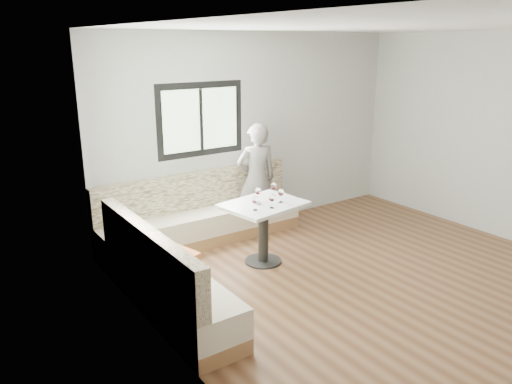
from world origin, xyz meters
The scene contains 10 objects.
room centered at (-0.08, 0.08, 1.41)m, with size 5.01×5.01×2.81m.
banquette centered at (-1.59, 1.63, 0.33)m, with size 2.90×2.80×0.95m.
table centered at (-0.75, 1.23, 0.58)m, with size 1.05×0.88×0.78m.
person centered at (-0.21, 2.16, 0.79)m, with size 0.58×0.38×1.58m, color slate.
olive_ramekin centered at (-0.84, 1.26, 0.80)m, with size 0.10×0.10×0.04m.
wine_glass_a centered at (-0.99, 1.07, 0.90)m, with size 0.08×0.08×0.17m.
wine_glass_b centered at (-0.78, 1.03, 0.90)m, with size 0.08×0.08×0.17m.
wine_glass_c centered at (-0.56, 1.14, 0.90)m, with size 0.08×0.08×0.17m.
wine_glass_d centered at (-0.76, 1.34, 0.90)m, with size 0.08×0.08×0.17m.
wine_glass_e centered at (-0.48, 1.41, 0.90)m, with size 0.08×0.08×0.17m.
Camera 1 is at (-4.10, -3.45, 2.66)m, focal length 35.00 mm.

